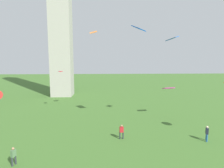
# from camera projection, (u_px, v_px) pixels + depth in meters

# --- Properties ---
(person_0) EXTENTS (0.41, 0.52, 1.76)m
(person_0) POSITION_uv_depth(u_px,v_px,m) (207.00, 133.00, 20.62)
(person_0) COLOR #235693
(person_0) RESTS_ON ground_plane
(person_1) EXTENTS (0.52, 0.31, 1.68)m
(person_1) POSITION_uv_depth(u_px,v_px,m) (122.00, 131.00, 21.18)
(person_1) COLOR #2D3338
(person_1) RESTS_ON ground_plane
(person_3) EXTENTS (0.38, 0.48, 1.62)m
(person_3) POSITION_uv_depth(u_px,v_px,m) (13.00, 155.00, 15.87)
(person_3) COLOR #2D3338
(person_3) RESTS_ON ground_plane
(kite_flying_1) EXTENTS (1.73, 1.87, 0.69)m
(kite_flying_1) POSITION_uv_depth(u_px,v_px,m) (172.00, 38.00, 24.89)
(kite_flying_1) COLOR blue
(kite_flying_3) EXTENTS (0.90, 1.03, 0.11)m
(kite_flying_3) POSITION_uv_depth(u_px,v_px,m) (61.00, 71.00, 32.34)
(kite_flying_3) COLOR red
(kite_flying_5) EXTENTS (1.79, 2.05, 0.91)m
(kite_flying_5) POSITION_uv_depth(u_px,v_px,m) (139.00, 28.00, 23.29)
(kite_flying_5) COLOR blue
(kite_flying_6) EXTENTS (1.73, 1.27, 0.34)m
(kite_flying_6) POSITION_uv_depth(u_px,v_px,m) (168.00, 88.00, 28.86)
(kite_flying_6) COLOR #E411A6
(kite_flying_7) EXTENTS (1.22, 0.82, 0.61)m
(kite_flying_7) POSITION_uv_depth(u_px,v_px,m) (93.00, 32.00, 28.33)
(kite_flying_7) COLOR orange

